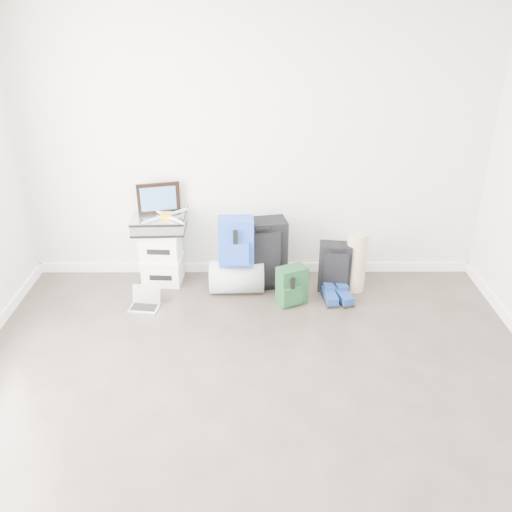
{
  "coord_description": "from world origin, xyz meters",
  "views": [
    {
      "loc": [
        -0.01,
        -2.55,
        2.68
      ],
      "look_at": [
        0.01,
        1.9,
        0.47
      ],
      "focal_mm": 38.0,
      "sensor_mm": 36.0,
      "label": 1
    }
  ],
  "objects_px": {
    "boxes_stack": "(162,256)",
    "duffel_bag": "(237,277)",
    "carry_on": "(335,267)",
    "briefcase": "(159,224)",
    "laptop": "(145,302)",
    "large_suitcase": "(263,254)"
  },
  "relations": [
    {
      "from": "boxes_stack",
      "to": "briefcase",
      "type": "bearing_deg",
      "value": 93.71
    },
    {
      "from": "carry_on",
      "to": "laptop",
      "type": "height_order",
      "value": "carry_on"
    },
    {
      "from": "boxes_stack",
      "to": "duffel_bag",
      "type": "relative_size",
      "value": 1.08
    },
    {
      "from": "briefcase",
      "to": "carry_on",
      "type": "distance_m",
      "value": 1.76
    },
    {
      "from": "boxes_stack",
      "to": "carry_on",
      "type": "distance_m",
      "value": 1.71
    },
    {
      "from": "boxes_stack",
      "to": "laptop",
      "type": "distance_m",
      "value": 0.55
    },
    {
      "from": "briefcase",
      "to": "duffel_bag",
      "type": "xyz_separation_m",
      "value": [
        0.75,
        -0.2,
        -0.47
      ]
    },
    {
      "from": "large_suitcase",
      "to": "carry_on",
      "type": "xyz_separation_m",
      "value": [
        0.7,
        -0.09,
        -0.1
      ]
    },
    {
      "from": "duffel_bag",
      "to": "laptop",
      "type": "distance_m",
      "value": 0.9
    },
    {
      "from": "duffel_bag",
      "to": "large_suitcase",
      "type": "xyz_separation_m",
      "value": [
        0.25,
        0.13,
        0.19
      ]
    },
    {
      "from": "laptop",
      "to": "large_suitcase",
      "type": "bearing_deg",
      "value": 28.68
    },
    {
      "from": "carry_on",
      "to": "laptop",
      "type": "bearing_deg",
      "value": -162.86
    },
    {
      "from": "briefcase",
      "to": "boxes_stack",
      "type": "bearing_deg",
      "value": -92.05
    },
    {
      "from": "duffel_bag",
      "to": "carry_on",
      "type": "xyz_separation_m",
      "value": [
        0.95,
        0.04,
        0.08
      ]
    },
    {
      "from": "carry_on",
      "to": "large_suitcase",
      "type": "bearing_deg",
      "value": 179.82
    },
    {
      "from": "boxes_stack",
      "to": "laptop",
      "type": "xyz_separation_m",
      "value": [
        -0.1,
        -0.48,
        -0.24
      ]
    },
    {
      "from": "boxes_stack",
      "to": "laptop",
      "type": "relative_size",
      "value": 1.92
    },
    {
      "from": "duffel_bag",
      "to": "large_suitcase",
      "type": "relative_size",
      "value": 0.75
    },
    {
      "from": "boxes_stack",
      "to": "carry_on",
      "type": "relative_size",
      "value": 1.15
    },
    {
      "from": "briefcase",
      "to": "laptop",
      "type": "distance_m",
      "value": 0.77
    },
    {
      "from": "duffel_bag",
      "to": "large_suitcase",
      "type": "height_order",
      "value": "large_suitcase"
    },
    {
      "from": "boxes_stack",
      "to": "duffel_bag",
      "type": "distance_m",
      "value": 0.79
    }
  ]
}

